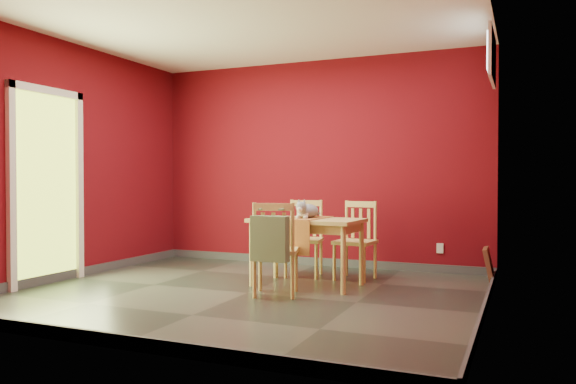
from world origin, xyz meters
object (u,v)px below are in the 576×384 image
at_px(chair_near, 275,248).
at_px(tote_bag, 270,239).
at_px(chair_far_left, 304,237).
at_px(dining_table, 307,227).
at_px(cat, 308,208).
at_px(chair_far_right, 356,239).
at_px(picture_frame, 489,265).

relative_size(chair_near, tote_bag, 1.84).
height_order(chair_near, tote_bag, chair_near).
bearing_deg(chair_far_left, tote_bag, -81.90).
relative_size(dining_table, cat, 2.74).
bearing_deg(dining_table, chair_far_left, 113.74).
xyz_separation_m(chair_far_right, chair_near, (-0.47, -1.22, 0.01)).
height_order(chair_far_left, chair_far_right, chair_far_left).
distance_m(tote_bag, cat, 0.90).
bearing_deg(tote_bag, chair_far_left, 98.10).
height_order(chair_far_right, chair_near, chair_near).
distance_m(dining_table, chair_far_right, 0.73).
bearing_deg(chair_far_left, chair_near, -82.40).
bearing_deg(chair_near, tote_bag, -79.13).
distance_m(chair_far_left, cat, 0.69).
height_order(dining_table, chair_far_left, chair_far_left).
height_order(dining_table, chair_near, chair_near).
bearing_deg(cat, dining_table, -100.05).
distance_m(dining_table, chair_far_left, 0.65).
bearing_deg(chair_far_right, picture_frame, 11.91).
relative_size(tote_bag, cat, 1.15).
height_order(cat, picture_frame, cat).
xyz_separation_m(dining_table, picture_frame, (1.78, 0.90, -0.43)).
xyz_separation_m(cat, picture_frame, (1.79, 0.86, -0.63)).
bearing_deg(chair_far_left, chair_far_right, 2.84).
height_order(chair_far_left, chair_near, chair_near).
height_order(tote_bag, picture_frame, tote_bag).
distance_m(chair_far_left, picture_frame, 2.08).
bearing_deg(chair_far_right, tote_bag, -106.57).
relative_size(chair_far_right, picture_frame, 2.27).
height_order(dining_table, tote_bag, tote_bag).
bearing_deg(cat, picture_frame, 6.31).
relative_size(dining_table, picture_frame, 3.03).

